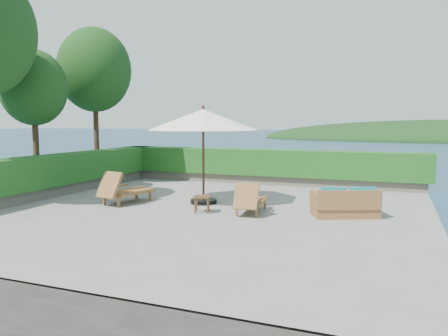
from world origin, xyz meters
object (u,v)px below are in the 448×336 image
at_px(lounge_left, 124,190).
at_px(wicker_loveseat, 345,205).
at_px(lounge_right, 250,200).
at_px(side_table, 202,199).
at_px(patio_umbrella, 203,121).

xyz_separation_m(lounge_left, wicker_loveseat, (6.35, 0.51, -0.11)).
distance_m(lounge_left, lounge_right, 3.96).
bearing_deg(lounge_right, lounge_left, 174.88).
bearing_deg(side_table, lounge_left, 172.81).
height_order(lounge_right, side_table, lounge_right).
height_order(lounge_left, side_table, lounge_left).
bearing_deg(lounge_right, wicker_loveseat, 6.93).
xyz_separation_m(patio_umbrella, lounge_left, (-2.20, -0.89, -2.05)).
xyz_separation_m(lounge_left, lounge_right, (3.96, -0.00, -0.05)).
xyz_separation_m(side_table, wicker_loveseat, (3.64, 0.85, -0.06)).
bearing_deg(wicker_loveseat, lounge_left, 161.53).
distance_m(patio_umbrella, side_table, 2.48).
bearing_deg(wicker_loveseat, patio_umbrella, 151.69).
bearing_deg(wicker_loveseat, side_table, 170.09).
bearing_deg(wicker_loveseat, lounge_right, 168.98).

